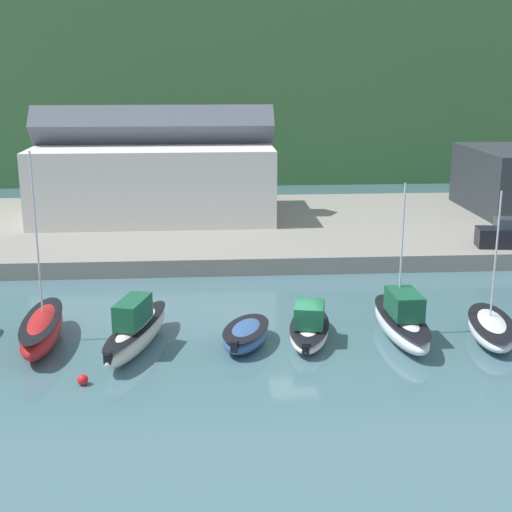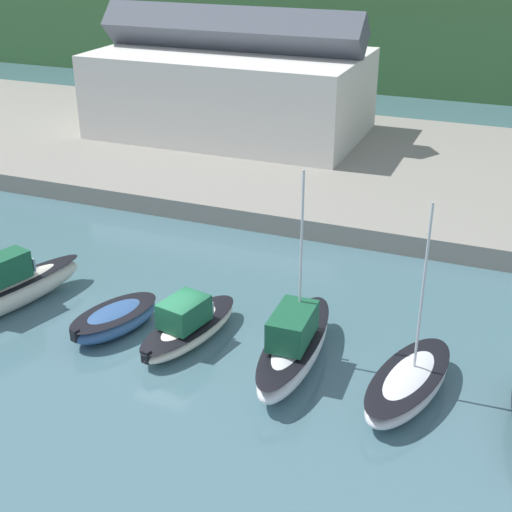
{
  "view_description": "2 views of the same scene",
  "coord_description": "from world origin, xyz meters",
  "px_view_note": "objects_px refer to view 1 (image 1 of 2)",
  "views": [
    {
      "loc": [
        -4.42,
        -34.5,
        14.18
      ],
      "look_at": [
        -1.35,
        9.41,
        2.25
      ],
      "focal_mm": 50.0,
      "sensor_mm": 36.0,
      "label": 1
    },
    {
      "loc": [
        13.37,
        -23.02,
        16.79
      ],
      "look_at": [
        2.31,
        4.65,
        2.47
      ],
      "focal_mm": 50.0,
      "sensor_mm": 36.0,
      "label": 2
    }
  ],
  "objects_px": {
    "mooring_buoy_0": "(83,380)",
    "moored_boat_6": "(309,327)",
    "moored_boat_5": "(246,335)",
    "moored_boat_8": "(491,328)",
    "moored_boat_3": "(42,329)",
    "moored_boat_7": "(401,321)",
    "parked_car_2": "(507,235)",
    "moored_boat_4": "(136,330)"
  },
  "relations": [
    {
      "from": "moored_boat_5",
      "to": "parked_car_2",
      "type": "bearing_deg",
      "value": 54.87
    },
    {
      "from": "moored_boat_3",
      "to": "moored_boat_8",
      "type": "distance_m",
      "value": 23.53
    },
    {
      "from": "moored_boat_3",
      "to": "moored_boat_4",
      "type": "bearing_deg",
      "value": -12.81
    },
    {
      "from": "moored_boat_3",
      "to": "moored_boat_7",
      "type": "relative_size",
      "value": 1.21
    },
    {
      "from": "moored_boat_6",
      "to": "parked_car_2",
      "type": "bearing_deg",
      "value": 52.3
    },
    {
      "from": "moored_boat_6",
      "to": "moored_boat_8",
      "type": "bearing_deg",
      "value": 8.9
    },
    {
      "from": "moored_boat_8",
      "to": "mooring_buoy_0",
      "type": "height_order",
      "value": "moored_boat_8"
    },
    {
      "from": "moored_boat_3",
      "to": "moored_boat_5",
      "type": "xyz_separation_m",
      "value": [
        10.51,
        -0.82,
        -0.28
      ]
    },
    {
      "from": "moored_boat_8",
      "to": "parked_car_2",
      "type": "distance_m",
      "value": 16.18
    },
    {
      "from": "moored_boat_4",
      "to": "mooring_buoy_0",
      "type": "bearing_deg",
      "value": -101.74
    },
    {
      "from": "moored_boat_5",
      "to": "mooring_buoy_0",
      "type": "xyz_separation_m",
      "value": [
        -7.68,
        -4.09,
        -0.37
      ]
    },
    {
      "from": "moored_boat_5",
      "to": "moored_boat_3",
      "type": "bearing_deg",
      "value": -165.85
    },
    {
      "from": "moored_boat_7",
      "to": "mooring_buoy_0",
      "type": "xyz_separation_m",
      "value": [
        -15.94,
        -4.5,
        -0.76
      ]
    },
    {
      "from": "moored_boat_5",
      "to": "moored_boat_7",
      "type": "distance_m",
      "value": 8.28
    },
    {
      "from": "moored_boat_5",
      "to": "moored_boat_7",
      "type": "height_order",
      "value": "moored_boat_7"
    },
    {
      "from": "moored_boat_6",
      "to": "mooring_buoy_0",
      "type": "bearing_deg",
      "value": -145.51
    },
    {
      "from": "moored_boat_7",
      "to": "mooring_buoy_0",
      "type": "distance_m",
      "value": 16.58
    },
    {
      "from": "parked_car_2",
      "to": "moored_boat_4",
      "type": "bearing_deg",
      "value": 128.25
    },
    {
      "from": "moored_boat_5",
      "to": "moored_boat_7",
      "type": "relative_size",
      "value": 0.6
    },
    {
      "from": "moored_boat_4",
      "to": "moored_boat_6",
      "type": "relative_size",
      "value": 1.29
    },
    {
      "from": "parked_car_2",
      "to": "moored_boat_5",
      "type": "bearing_deg",
      "value": 134.65
    },
    {
      "from": "moored_boat_3",
      "to": "moored_boat_7",
      "type": "bearing_deg",
      "value": -3.96
    },
    {
      "from": "mooring_buoy_0",
      "to": "moored_boat_6",
      "type": "bearing_deg",
      "value": 22.64
    },
    {
      "from": "moored_boat_6",
      "to": "mooring_buoy_0",
      "type": "distance_m",
      "value": 12.0
    },
    {
      "from": "moored_boat_3",
      "to": "moored_boat_8",
      "type": "xyz_separation_m",
      "value": [
        23.51,
        -0.79,
        -0.26
      ]
    },
    {
      "from": "moored_boat_7",
      "to": "moored_boat_8",
      "type": "bearing_deg",
      "value": -6.38
    },
    {
      "from": "moored_boat_3",
      "to": "moored_boat_5",
      "type": "bearing_deg",
      "value": -7.17
    },
    {
      "from": "moored_boat_5",
      "to": "moored_boat_6",
      "type": "bearing_deg",
      "value": 27.41
    },
    {
      "from": "moored_boat_3",
      "to": "mooring_buoy_0",
      "type": "distance_m",
      "value": 5.7
    },
    {
      "from": "moored_boat_4",
      "to": "moored_boat_6",
      "type": "distance_m",
      "value": 9.01
    },
    {
      "from": "moored_boat_5",
      "to": "moored_boat_6",
      "type": "distance_m",
      "value": 3.42
    },
    {
      "from": "moored_boat_6",
      "to": "moored_boat_7",
      "type": "height_order",
      "value": "moored_boat_7"
    },
    {
      "from": "moored_boat_3",
      "to": "moored_boat_4",
      "type": "distance_m",
      "value": 4.98
    },
    {
      "from": "moored_boat_5",
      "to": "moored_boat_8",
      "type": "relative_size",
      "value": 0.63
    },
    {
      "from": "mooring_buoy_0",
      "to": "moored_boat_3",
      "type": "bearing_deg",
      "value": 119.97
    },
    {
      "from": "moored_boat_3",
      "to": "parked_car_2",
      "type": "bearing_deg",
      "value": 21.66
    },
    {
      "from": "moored_boat_5",
      "to": "mooring_buoy_0",
      "type": "distance_m",
      "value": 8.71
    },
    {
      "from": "moored_boat_4",
      "to": "moored_boat_7",
      "type": "distance_m",
      "value": 13.88
    },
    {
      "from": "moored_boat_6",
      "to": "moored_boat_4",
      "type": "bearing_deg",
      "value": -164.47
    },
    {
      "from": "moored_boat_7",
      "to": "mooring_buoy_0",
      "type": "bearing_deg",
      "value": -165.96
    },
    {
      "from": "moored_boat_6",
      "to": "moored_boat_8",
      "type": "xyz_separation_m",
      "value": [
        9.62,
        -0.5,
        -0.1
      ]
    },
    {
      "from": "mooring_buoy_0",
      "to": "moored_boat_8",
      "type": "bearing_deg",
      "value": 11.26
    }
  ]
}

